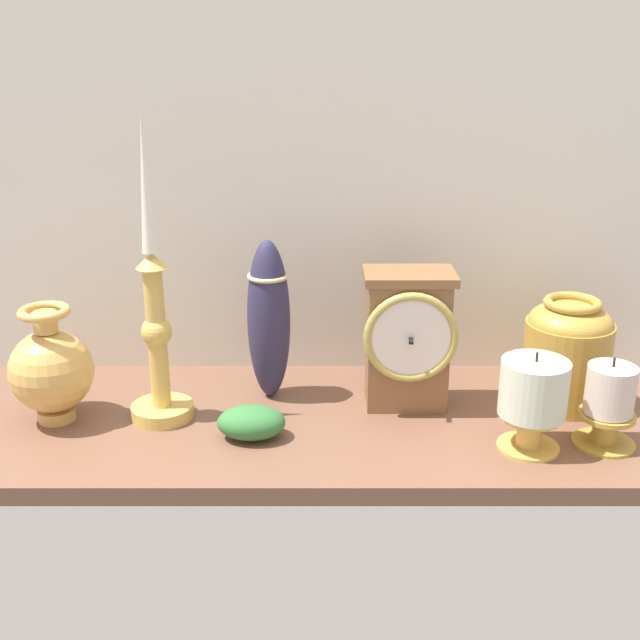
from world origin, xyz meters
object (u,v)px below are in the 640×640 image
(pillar_candle_near_clock, at_px, (531,397))
(candlestick_tall_left, at_px, (155,329))
(brass_vase_bulbous, at_px, (50,369))
(tall_ceramic_vase, at_px, (267,319))
(brass_vase_jar, at_px, (566,350))
(pillar_candle_front, at_px, (607,404))
(mantel_clock, at_px, (406,338))

(pillar_candle_near_clock, bearing_deg, candlestick_tall_left, 169.49)
(brass_vase_bulbous, bearing_deg, tall_ceramic_vase, 14.88)
(brass_vase_bulbous, bearing_deg, candlestick_tall_left, 4.04)
(brass_vase_jar, bearing_deg, tall_ceramic_vase, 176.82)
(pillar_candle_front, bearing_deg, brass_vase_bulbous, 174.53)
(candlestick_tall_left, bearing_deg, tall_ceramic_vase, 24.65)
(pillar_candle_near_clock, bearing_deg, mantel_clock, 138.86)
(candlestick_tall_left, distance_m, pillar_candle_front, 0.58)
(brass_vase_bulbous, distance_m, tall_ceramic_vase, 0.30)
(brass_vase_jar, relative_size, pillar_candle_front, 1.30)
(brass_vase_jar, xyz_separation_m, tall_ceramic_vase, (-0.41, 0.02, 0.04))
(pillar_candle_near_clock, relative_size, tall_ceramic_vase, 0.56)
(mantel_clock, distance_m, candlestick_tall_left, 0.34)
(brass_vase_bulbous, bearing_deg, brass_vase_jar, 4.30)
(pillar_candle_near_clock, xyz_separation_m, tall_ceramic_vase, (-0.33, 0.15, 0.05))
(pillar_candle_near_clock, bearing_deg, brass_vase_jar, 58.60)
(mantel_clock, relative_size, candlestick_tall_left, 0.48)
(pillar_candle_front, height_order, pillar_candle_near_clock, pillar_candle_near_clock)
(brass_vase_jar, distance_m, tall_ceramic_vase, 0.41)
(mantel_clock, height_order, pillar_candle_front, mantel_clock)
(mantel_clock, relative_size, pillar_candle_near_clock, 1.49)
(brass_vase_bulbous, bearing_deg, pillar_candle_front, -5.47)
(pillar_candle_front, height_order, tall_ceramic_vase, tall_ceramic_vase)
(pillar_candle_near_clock, height_order, tall_ceramic_vase, tall_ceramic_vase)
(pillar_candle_front, bearing_deg, tall_ceramic_vase, 161.55)
(mantel_clock, distance_m, brass_vase_bulbous, 0.48)
(brass_vase_bulbous, height_order, pillar_candle_near_clock, brass_vase_bulbous)
(brass_vase_jar, height_order, tall_ceramic_vase, tall_ceramic_vase)
(brass_vase_bulbous, bearing_deg, mantel_clock, 5.53)
(brass_vase_bulbous, relative_size, brass_vase_jar, 1.04)
(mantel_clock, xyz_separation_m, brass_vase_bulbous, (-0.47, -0.05, -0.03))
(mantel_clock, distance_m, tall_ceramic_vase, 0.19)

